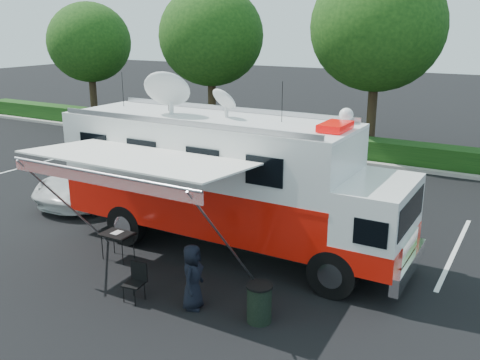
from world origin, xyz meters
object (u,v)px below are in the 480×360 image
(trash_bin, at_px, (259,303))
(command_truck, at_px, (228,180))
(folding_table, at_px, (117,235))
(white_suv, at_px, (104,197))

(trash_bin, bearing_deg, command_truck, 130.74)
(folding_table, bearing_deg, command_truck, 43.20)
(folding_table, bearing_deg, trash_bin, -10.50)
(white_suv, xyz_separation_m, trash_bin, (8.91, -4.67, 0.43))
(white_suv, distance_m, folding_table, 5.66)
(command_truck, distance_m, white_suv, 6.89)
(command_truck, relative_size, white_suv, 1.81)
(white_suv, bearing_deg, command_truck, -18.65)
(command_truck, distance_m, folding_table, 3.31)
(white_suv, height_order, trash_bin, trash_bin)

